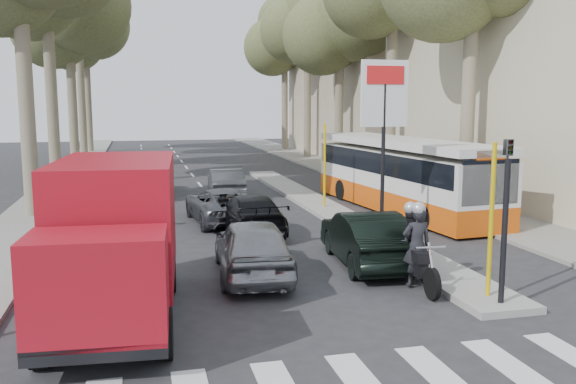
% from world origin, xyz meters
% --- Properties ---
extents(ground, '(120.00, 120.00, 0.00)m').
position_xyz_m(ground, '(0.00, 0.00, 0.00)').
color(ground, '#28282B').
rests_on(ground, ground).
extents(sidewalk_right, '(3.20, 70.00, 0.12)m').
position_xyz_m(sidewalk_right, '(8.60, 25.00, 0.06)').
color(sidewalk_right, gray).
rests_on(sidewalk_right, ground).
extents(median_left, '(2.40, 64.00, 0.12)m').
position_xyz_m(median_left, '(-8.00, 28.00, 0.06)').
color(median_left, gray).
rests_on(median_left, ground).
extents(traffic_island, '(1.50, 26.00, 0.16)m').
position_xyz_m(traffic_island, '(3.25, 11.00, 0.08)').
color(traffic_island, gray).
rests_on(traffic_island, ground).
extents(building_far, '(11.00, 20.00, 16.00)m').
position_xyz_m(building_far, '(15.50, 34.00, 8.00)').
color(building_far, '#B7A88E').
rests_on(building_far, ground).
extents(billboard, '(1.50, 12.10, 5.60)m').
position_xyz_m(billboard, '(3.25, 5.00, 3.70)').
color(billboard, yellow).
rests_on(billboard, ground).
extents(traffic_light_island, '(0.16, 0.41, 3.60)m').
position_xyz_m(traffic_light_island, '(3.25, -1.50, 2.49)').
color(traffic_light_island, black).
rests_on(traffic_light_island, ground).
extents(tree_l_c, '(7.40, 7.20, 13.71)m').
position_xyz_m(tree_l_c, '(-7.77, 28.11, 10.04)').
color(tree_l_c, '#6B604C').
rests_on(tree_l_c, ground).
extents(tree_l_d, '(7.40, 7.20, 15.66)m').
position_xyz_m(tree_l_d, '(-7.87, 36.11, 11.76)').
color(tree_l_d, '#6B604C').
rests_on(tree_l_d, ground).
extents(tree_l_e, '(7.40, 7.20, 14.49)m').
position_xyz_m(tree_l_e, '(-7.97, 44.11, 10.73)').
color(tree_l_e, '#6B604C').
rests_on(tree_l_e, ground).
extents(tree_r_c, '(7.40, 7.20, 13.32)m').
position_xyz_m(tree_r_c, '(9.03, 26.11, 9.69)').
color(tree_r_c, '#6B604C').
rests_on(tree_r_c, ground).
extents(tree_r_d, '(7.40, 7.20, 14.88)m').
position_xyz_m(tree_r_d, '(9.13, 34.11, 11.07)').
color(tree_r_d, '#6B604C').
rests_on(tree_r_d, ground).
extents(tree_r_e, '(7.40, 7.20, 14.10)m').
position_xyz_m(tree_r_e, '(9.23, 42.11, 10.38)').
color(tree_r_e, '#6B604C').
rests_on(tree_r_e, ground).
extents(silver_hatchback, '(2.10, 4.51, 1.50)m').
position_xyz_m(silver_hatchback, '(-1.35, 2.24, 0.75)').
color(silver_hatchback, gray).
rests_on(silver_hatchback, ground).
extents(dark_hatchback, '(1.92, 4.59, 1.47)m').
position_xyz_m(dark_hatchback, '(1.80, 2.58, 0.74)').
color(dark_hatchback, black).
rests_on(dark_hatchback, ground).
extents(queue_car_a, '(2.43, 4.66, 1.25)m').
position_xyz_m(queue_car_a, '(-1.18, 9.47, 0.63)').
color(queue_car_a, '#4F5056').
rests_on(queue_car_a, ground).
extents(queue_car_b, '(1.89, 4.54, 1.31)m').
position_xyz_m(queue_car_b, '(-0.50, 7.25, 0.65)').
color(queue_car_b, black).
rests_on(queue_car_b, ground).
extents(queue_car_c, '(2.34, 4.61, 1.51)m').
position_xyz_m(queue_car_c, '(-3.50, 17.17, 0.75)').
color(queue_car_c, '#929599').
rests_on(queue_car_c, ground).
extents(queue_car_d, '(1.66, 4.19, 1.36)m').
position_xyz_m(queue_car_d, '(-0.20, 15.00, 0.68)').
color(queue_car_d, '#46494D').
rests_on(queue_car_d, ground).
extents(queue_car_e, '(2.33, 5.06, 1.43)m').
position_xyz_m(queue_car_e, '(-5.10, 10.90, 0.72)').
color(queue_car_e, black).
rests_on(queue_car_e, ground).
extents(red_truck, '(2.67, 6.10, 3.17)m').
position_xyz_m(red_truck, '(-4.57, -0.08, 1.68)').
color(red_truck, black).
rests_on(red_truck, ground).
extents(city_bus, '(3.46, 11.29, 2.93)m').
position_xyz_m(city_bus, '(6.20, 10.05, 1.54)').
color(city_bus, '#D14E0B').
rests_on(city_bus, ground).
extents(motorcycle, '(0.89, 2.43, 2.06)m').
position_xyz_m(motorcycle, '(2.20, 0.55, 0.94)').
color(motorcycle, black).
rests_on(motorcycle, ground).
extents(pedestrian_near, '(0.62, 1.01, 1.62)m').
position_xyz_m(pedestrian_near, '(7.20, 7.83, 0.93)').
color(pedestrian_near, '#3D3048').
rests_on(pedestrian_near, sidewalk_right).
extents(pedestrian_far, '(1.28, 0.84, 1.82)m').
position_xyz_m(pedestrian_far, '(7.90, 7.23, 1.03)').
color(pedestrian_far, '#6A5950').
rests_on(pedestrian_far, sidewalk_right).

